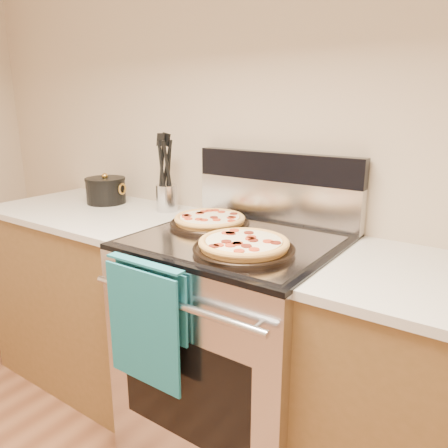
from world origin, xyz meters
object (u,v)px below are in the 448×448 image
Objects in this scene: pepperoni_pizza_front at (244,246)px; utensil_crock at (167,198)px; saucepan at (106,192)px; range_body at (236,348)px; pepperoni_pizza_back at (210,221)px.

utensil_crock is (-0.66, 0.34, 0.03)m from pepperoni_pizza_front.
saucepan reaches higher than pepperoni_pizza_front.
range_body is 0.53m from pepperoni_pizza_back.
pepperoni_pizza_back is at bearing -7.02° from saucepan.
utensil_crock is 0.38m from saucepan.
range_body is at bearing -9.91° from saucepan.
saucepan is (-0.93, 0.16, 0.52)m from range_body.
utensil_crock reaches higher than saucepan.
range_body is 1.08m from saucepan.
range_body is 4.47× the size of saucepan.
range_body is 2.75× the size of pepperoni_pizza_back.
pepperoni_pizza_back is 0.94× the size of pepperoni_pizza_front.
utensil_crock is 0.64× the size of saucepan.
saucepan is (-0.75, 0.09, 0.02)m from pepperoni_pizza_back.
range_body is 0.53m from pepperoni_pizza_front.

